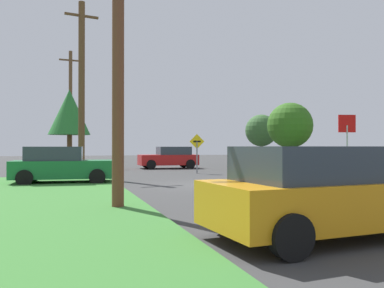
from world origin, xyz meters
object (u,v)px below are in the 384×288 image
utility_pole_near (118,62)px  pine_tree_center (261,131)px  stop_sign (347,136)px  oak_tree_right (69,112)px  car_behind_on_main_road (323,193)px  car_approaching_junction (170,158)px  oak_tree_left (290,126)px  car_on_crossroad (363,159)px  utility_pole_far (70,107)px  direction_sign (197,149)px  parked_car_near_building (61,165)px  utility_pole_mid (82,87)px

utility_pole_near → pine_tree_center: (15.73, 22.77, -0.72)m
stop_sign → oak_tree_right: bearing=-43.9°
car_behind_on_main_road → utility_pole_near: size_ratio=0.60×
car_approaching_junction → car_behind_on_main_road: bearing=82.9°
oak_tree_right → stop_sign: bearing=-57.7°
oak_tree_right → utility_pole_near: bearing=-87.1°
stop_sign → oak_tree_left: oak_tree_left is taller
car_behind_on_main_road → car_on_crossroad: same height
car_behind_on_main_road → utility_pole_far: bearing=92.8°
stop_sign → oak_tree_right: 20.01m
car_behind_on_main_road → car_on_crossroad: (13.85, 15.33, -0.00)m
stop_sign → direction_sign: 10.08m
parked_car_near_building → utility_pole_mid: (1.01, 4.11, 4.01)m
car_approaching_junction → utility_pole_near: size_ratio=0.58×
car_on_crossroad → direction_sign: size_ratio=1.78×
car_on_crossroad → utility_pole_far: 22.51m
car_on_crossroad → oak_tree_left: size_ratio=0.87×
direction_sign → pine_tree_center: bearing=46.7°
car_approaching_junction → utility_pole_near: utility_pole_near is taller
car_on_crossroad → oak_tree_right: 20.38m
stop_sign → car_behind_on_main_road: (-6.59, -7.69, -1.23)m
parked_car_near_building → pine_tree_center: size_ratio=0.96×
utility_pole_mid → parked_car_near_building: bearing=-103.8°
pine_tree_center → oak_tree_left: bearing=-99.5°
parked_car_near_building → oak_tree_left: bearing=30.9°
stop_sign → utility_pole_far: bearing=-49.4°
car_behind_on_main_road → oak_tree_right: size_ratio=0.77×
stop_sign → oak_tree_right: (-10.63, 16.82, 2.07)m
pine_tree_center → car_approaching_junction: bearing=-158.0°
utility_pole_far → oak_tree_right: bearing=-91.7°
direction_sign → car_on_crossroad: bearing=-10.0°
car_approaching_junction → oak_tree_left: (8.44, -2.97, 2.38)m
direction_sign → oak_tree_left: (8.28, 3.14, 1.70)m
direction_sign → oak_tree_right: size_ratio=0.41×
car_behind_on_main_road → direction_sign: 17.52m
utility_pole_mid → oak_tree_left: 15.63m
pine_tree_center → stop_sign: bearing=-107.4°
utility_pole_near → pine_tree_center: 27.68m
utility_pole_far → car_on_crossroad: bearing=-36.6°
utility_pole_near → oak_tree_left: 21.61m
utility_pole_far → pine_tree_center: (16.63, -1.34, -1.78)m
utility_pole_mid → pine_tree_center: size_ratio=2.07×
parked_car_near_building → direction_sign: bearing=36.3°
car_approaching_junction → oak_tree_right: bearing=-8.9°
stop_sign → utility_pole_far: utility_pole_far is taller
oak_tree_left → oak_tree_right: size_ratio=0.85×
stop_sign → oak_tree_left: (4.97, 12.66, 1.16)m
car_on_crossroad → pine_tree_center: size_ratio=0.93×
utility_pole_mid → direction_sign: size_ratio=3.95×
car_behind_on_main_road → car_on_crossroad: 20.66m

